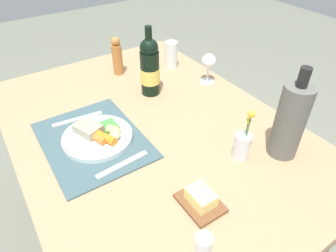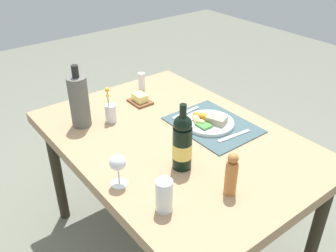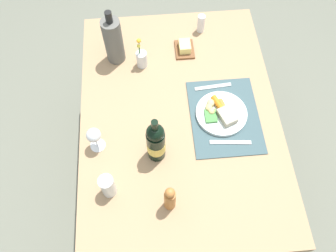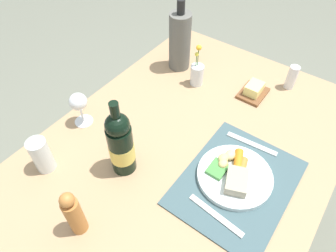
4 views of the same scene
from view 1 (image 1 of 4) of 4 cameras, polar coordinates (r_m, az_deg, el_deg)
The scene contains 14 objects.
ground_plane at distance 1.70m, azimuth -2.52°, elevation -19.86°, with size 8.00×8.00×0.00m, color slate.
dining_table at distance 1.19m, azimuth -3.39°, elevation -2.55°, with size 1.35×0.96×0.74m.
placemat at distance 1.10m, azimuth -14.15°, elevation -2.61°, with size 0.43×0.33×0.01m, color #3D565C.
dinner_plate at distance 1.09m, azimuth -13.17°, elevation -1.78°, with size 0.25×0.25×0.05m.
fork at distance 1.21m, azimuth -16.84°, elevation 1.28°, with size 0.02×0.19×0.01m, color silver.
knife at distance 0.98m, azimuth -8.70°, elevation -7.25°, with size 0.02×0.19×0.01m, color silver.
water_tumbler at distance 1.53m, azimuth 0.59°, elevation 13.16°, with size 0.06×0.06×0.13m.
cooler_bottle at distance 1.02m, azimuth 22.29°, elevation 0.94°, with size 0.10×0.10×0.32m.
pepper_mill at distance 1.47m, azimuth -9.67°, elevation 12.90°, with size 0.05×0.05×0.18m.
wine_bottle at distance 1.28m, azimuth -3.49°, elevation 11.05°, with size 0.08×0.08×0.30m.
flower_vase at distance 1.01m, azimuth 13.98°, elevation -3.50°, with size 0.06×0.06×0.19m.
wine_glass at distance 1.39m, azimuth 7.76°, elevation 11.91°, with size 0.07×0.07×0.14m.
salt_shaker at distance 0.75m, azimuth 6.60°, elevation -22.53°, with size 0.04×0.04×0.11m, color white.
butter_dish at distance 0.87m, azimuth 6.23°, elevation -13.77°, with size 0.13×0.10×0.05m.
Camera 1 is at (0.79, -0.44, 1.44)m, focal length 31.97 mm.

